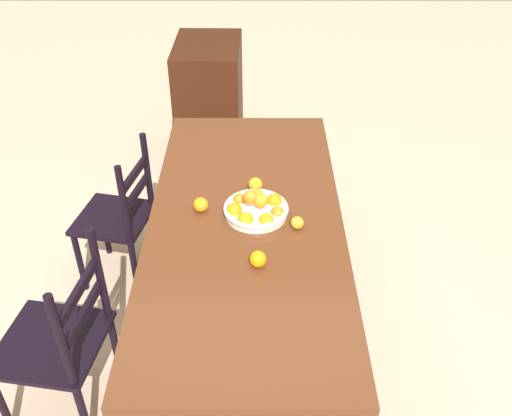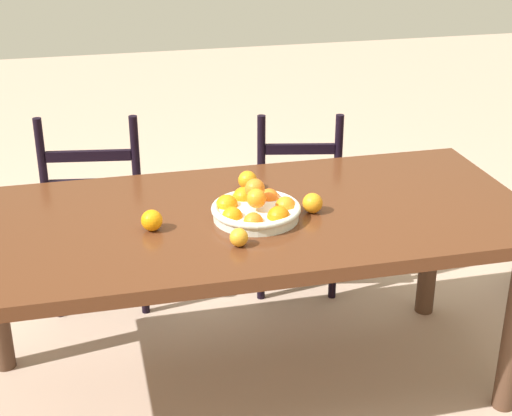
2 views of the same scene
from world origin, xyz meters
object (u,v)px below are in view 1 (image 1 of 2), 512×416
Objects in this scene: chair_by_cabinet at (60,342)px; orange_loose_3 at (201,205)px; dining_table at (246,233)px; orange_loose_2 at (258,259)px; cabinet at (210,103)px; orange_loose_1 at (255,184)px; fruit_bowl at (256,209)px; orange_loose_0 at (297,223)px; chair_near_window at (120,219)px.

chair_by_cabinet reaches higher than orange_loose_3.
dining_table is 0.36m from orange_loose_2.
cabinet is at bearing 9.67° from orange_loose_2.
dining_table is at bearing 130.03° from chair_by_cabinet.
dining_table is 0.27m from orange_loose_1.
orange_loose_1 and orange_loose_3 have the same top height.
fruit_bowl is (-1.78, -0.36, 0.31)m from cabinet.
chair_by_cabinet is at bearing 100.34° from orange_loose_2.
orange_loose_0 is at bearing -162.68° from cabinet.
orange_loose_0 is 0.84× the size of orange_loose_3.
dining_table is at bearing 10.09° from orange_loose_2.
orange_loose_2 is (-0.36, -0.01, 0.00)m from fruit_bowl.
cabinet is 1.99m from orange_loose_0.
orange_loose_0 is (-0.10, -0.19, -0.00)m from fruit_bowl.
chair_by_cabinet reaches higher than chair_near_window.
chair_by_cabinet is 1.07m from fruit_bowl.
chair_by_cabinet is 1.19m from orange_loose_0.
orange_loose_3 is (-1.75, -0.09, 0.31)m from cabinet.
cabinet is at bearing 2.92° from orange_loose_3.
chair_by_cabinet is at bearing 132.86° from orange_loose_3.
orange_loose_3 is (0.03, 0.27, 0.00)m from fruit_bowl.
cabinet is (1.40, -0.42, 0.04)m from chair_near_window.
chair_near_window is 14.78× the size of orange_loose_0.
cabinet is (2.31, -0.51, 0.04)m from chair_by_cabinet.
fruit_bowl is 5.16× the size of orange_loose_0.
dining_table is 0.13m from fruit_bowl.
chair_by_cabinet is 12.92× the size of orange_loose_3.
orange_loose_1 is at bearing 1.28° from orange_loose_2.
chair_near_window is 0.91m from chair_by_cabinet.
dining_table is 0.28m from orange_loose_0.
orange_loose_2 is at bearing 58.58° from chair_near_window.
dining_table is 1.85m from cabinet.
orange_loose_3 is (0.55, -0.60, 0.35)m from chair_by_cabinet.
orange_loose_2 is at bearing 109.38° from chair_by_cabinet.
chair_near_window reaches higher than orange_loose_1.
chair_by_cabinet is 12.97× the size of orange_loose_1.
dining_table is at bearing 73.99° from orange_loose_0.
chair_near_window reaches higher than dining_table.
orange_loose_1 and orange_loose_2 have the same top height.
chair_near_window reaches higher than orange_loose_2.
orange_loose_3 is at bearing 34.99° from orange_loose_2.
fruit_bowl is 4.31× the size of orange_loose_2.
fruit_bowl is 0.27m from orange_loose_3.
cabinet is 1.78m from orange_loose_3.
chair_near_window is 1.14m from orange_loose_0.
orange_loose_0 is at bearing 75.51° from chair_near_window.
orange_loose_2 is at bearing -178.36° from fruit_bowl.
orange_loose_2 is (-0.57, -0.01, 0.00)m from orange_loose_1.
orange_loose_3 is (0.39, 0.28, -0.00)m from orange_loose_2.
orange_loose_1 is at bearing 139.34° from chair_by_cabinet.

